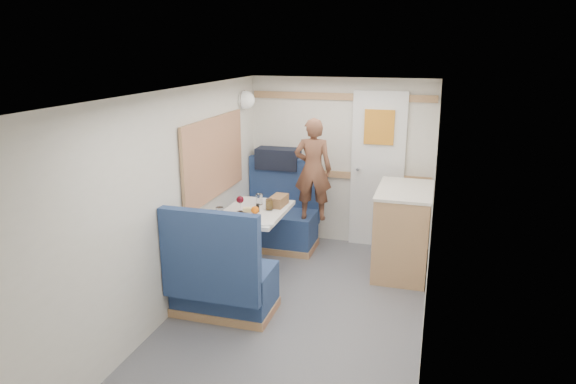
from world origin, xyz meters
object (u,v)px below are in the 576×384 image
(tray, at_px, (258,219))
(orange_fruit, at_px, (255,210))
(cheese_block, at_px, (248,209))
(bench_far, at_px, (279,222))
(person, at_px, (313,169))
(bench_near, at_px, (222,284))
(pepper_grinder, at_px, (258,208))
(tumbler_right, at_px, (269,205))
(bread_loaf, at_px, (279,201))
(galley_counter, at_px, (402,230))
(tumbler_mid, at_px, (259,199))
(duffel_bag, at_px, (278,158))
(dinette_table, at_px, (254,225))
(dome_light, at_px, (246,100))
(wine_glass, at_px, (240,200))
(beer_glass, at_px, (269,205))
(tumbler_left, at_px, (220,213))

(tray, relative_size, orange_fruit, 4.84)
(orange_fruit, relative_size, cheese_block, 0.79)
(bench_far, distance_m, person, 0.87)
(bench_near, bearing_deg, pepper_grinder, 86.25)
(tumbler_right, distance_m, bread_loaf, 0.17)
(bench_near, height_order, cheese_block, bench_near)
(galley_counter, distance_m, cheese_block, 1.66)
(bench_near, height_order, orange_fruit, bench_near)
(bench_far, height_order, cheese_block, bench_far)
(tumbler_mid, bearing_deg, duffel_bag, 94.70)
(orange_fruit, bearing_deg, dinette_table, 113.12)
(bench_near, height_order, galley_counter, bench_near)
(tumbler_right, bearing_deg, tray, -90.65)
(dinette_table, relative_size, duffel_bag, 1.75)
(galley_counter, relative_size, duffel_bag, 1.75)
(tumbler_mid, bearing_deg, pepper_grinder, -73.89)
(dome_light, distance_m, duffel_bag, 0.83)
(galley_counter, bearing_deg, tumbler_right, -159.61)
(tray, bearing_deg, tumbler_mid, 107.84)
(duffel_bag, relative_size, wine_glass, 3.12)
(dinette_table, xyz_separation_m, orange_fruit, (0.06, -0.15, 0.21))
(orange_fruit, distance_m, pepper_grinder, 0.11)
(dinette_table, bearing_deg, pepper_grinder, -36.01)
(bench_near, bearing_deg, person, 73.93)
(orange_fruit, distance_m, bread_loaf, 0.39)
(galley_counter, xyz_separation_m, beer_glass, (-1.34, -0.46, 0.30))
(galley_counter, xyz_separation_m, bread_loaf, (-1.28, -0.32, 0.31))
(orange_fruit, height_order, tumbler_right, tumbler_right)
(beer_glass, distance_m, bread_loaf, 0.15)
(cheese_block, distance_m, tumbler_mid, 0.30)
(dome_light, bearing_deg, pepper_grinder, -63.46)
(tumbler_left, bearing_deg, tray, 11.37)
(bench_near, relative_size, duffel_bag, 2.00)
(orange_fruit, distance_m, cheese_block, 0.12)
(wine_glass, bearing_deg, duffel_bag, 88.76)
(dinette_table, bearing_deg, tumbler_left, -122.19)
(galley_counter, bearing_deg, bench_far, 167.90)
(pepper_grinder, bearing_deg, beer_glass, 59.19)
(galley_counter, height_order, beer_glass, galley_counter)
(bread_loaf, bearing_deg, tumbler_right, -105.83)
(dome_light, relative_size, beer_glass, 2.03)
(galley_counter, xyz_separation_m, tumbler_left, (-1.69, -0.91, 0.32))
(tray, bearing_deg, beer_glass, 91.96)
(wine_glass, relative_size, beer_glass, 1.71)
(bench_near, height_order, dome_light, dome_light)
(dome_light, height_order, cheese_block, dome_light)
(orange_fruit, bearing_deg, bench_far, 93.58)
(tumbler_left, bearing_deg, dome_light, 97.79)
(bench_near, height_order, beer_glass, bench_near)
(cheese_block, bearing_deg, bench_near, -87.52)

